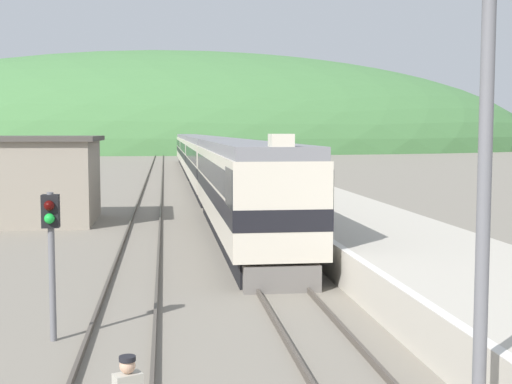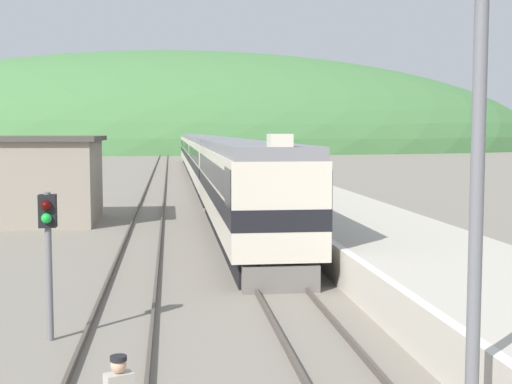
% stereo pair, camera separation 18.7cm
% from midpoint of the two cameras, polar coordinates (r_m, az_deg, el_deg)
% --- Properties ---
extents(track_main, '(1.52, 180.00, 0.16)m').
position_cam_midpoint_polar(track_main, '(75.39, -4.90, 1.48)').
color(track_main, '#4C443D').
rests_on(track_main, ground).
extents(track_siding, '(1.52, 180.00, 0.16)m').
position_cam_midpoint_polar(track_siding, '(75.33, -8.12, 1.45)').
color(track_siding, '#4C443D').
rests_on(track_siding, ground).
extents(platform, '(5.29, 140.00, 1.16)m').
position_cam_midpoint_polar(platform, '(55.84, 0.47, 0.82)').
color(platform, '#BCB5A5').
rests_on(platform, ground).
extents(distant_hills, '(177.25, 79.76, 46.45)m').
position_cam_midpoint_polar(distant_hills, '(171.42, -6.27, 3.34)').
color(distant_hills, '#477A42').
rests_on(distant_hills, ground).
extents(station_shed, '(7.94, 6.52, 4.30)m').
position_cam_midpoint_polar(station_shed, '(37.07, -18.64, 0.97)').
color(station_shed, gray).
rests_on(station_shed, ground).
extents(express_train_lead_car, '(2.86, 20.93, 4.46)m').
position_cam_midpoint_polar(express_train_lead_car, '(29.81, -1.21, 0.48)').
color(express_train_lead_car, black).
rests_on(express_train_lead_car, ground).
extents(carriage_second, '(2.85, 21.72, 4.10)m').
position_cam_midpoint_polar(carriage_second, '(52.15, -3.84, 2.34)').
color(carriage_second, black).
rests_on(carriage_second, ground).
extents(carriage_third, '(2.85, 21.72, 4.10)m').
position_cam_midpoint_polar(carriage_third, '(74.70, -4.89, 3.10)').
color(carriage_third, black).
rests_on(carriage_third, ground).
extents(carriage_fourth, '(2.85, 21.72, 4.10)m').
position_cam_midpoint_polar(carriage_fourth, '(97.28, -5.46, 3.51)').
color(carriage_fourth, black).
rests_on(carriage_fourth, ground).
extents(signal_mast_main, '(2.20, 0.42, 8.48)m').
position_cam_midpoint_polar(signal_mast_main, '(10.63, 17.61, 10.27)').
color(signal_mast_main, slate).
rests_on(signal_mast_main, ground).
extents(signal_post_siding, '(0.36, 0.42, 3.24)m').
position_cam_midpoint_polar(signal_post_siding, '(15.90, -16.41, -3.25)').
color(signal_post_siding, slate).
rests_on(signal_post_siding, ground).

